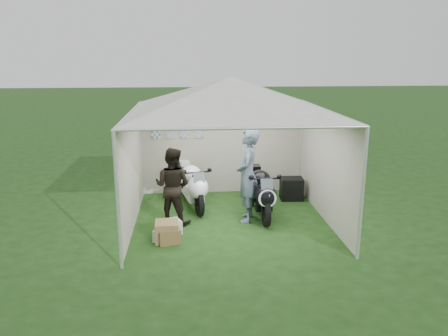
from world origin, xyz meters
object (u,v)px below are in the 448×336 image
at_px(canopy_tent, 231,98).
at_px(crate_0, 170,227).
at_px(person_dark_jacket, 172,186).
at_px(person_blue_jacket, 248,175).
at_px(motorcycle_black, 261,191).
at_px(crate_3, 169,236).
at_px(equipment_box, 291,189).
at_px(motorcycle_white, 193,184).
at_px(crate_1, 167,231).
at_px(paddock_stand, 254,196).
at_px(crate_2, 162,235).

relative_size(canopy_tent, crate_0, 13.92).
xyz_separation_m(person_dark_jacket, person_blue_jacket, (1.56, 0.01, 0.19)).
relative_size(motorcycle_black, crate_3, 5.11).
bearing_deg(equipment_box, canopy_tent, -142.77).
xyz_separation_m(motorcycle_white, crate_0, (-0.48, -1.52, -0.41)).
relative_size(motorcycle_black, person_blue_jacket, 1.03).
bearing_deg(crate_0, motorcycle_white, 72.55).
distance_m(crate_0, crate_1, 0.34).
bearing_deg(equipment_box, paddock_stand, -172.69).
relative_size(motorcycle_black, crate_0, 5.02).
relative_size(crate_1, crate_2, 1.38).
distance_m(motorcycle_black, equipment_box, 1.43).
relative_size(person_dark_jacket, crate_1, 3.79).
xyz_separation_m(crate_0, crate_3, (0.00, -0.43, -0.00)).
xyz_separation_m(person_dark_jacket, crate_1, (-0.10, -0.92, -0.61)).
bearing_deg(person_dark_jacket, person_blue_jacket, -156.43).
height_order(person_blue_jacket, crate_2, person_blue_jacket).
height_order(canopy_tent, crate_0, canopy_tent).
relative_size(motorcycle_black, person_dark_jacket, 1.27).
xyz_separation_m(person_dark_jacket, crate_0, (-0.05, -0.59, -0.67)).
bearing_deg(person_blue_jacket, motorcycle_white, -117.19).
distance_m(motorcycle_white, paddock_stand, 1.54).
distance_m(equipment_box, crate_1, 3.66).
relative_size(person_blue_jacket, crate_2, 6.46).
relative_size(paddock_stand, crate_2, 1.27).
xyz_separation_m(paddock_stand, crate_2, (-2.08, -2.11, -0.03)).
relative_size(person_blue_jacket, crate_1, 4.68).
xyz_separation_m(canopy_tent, person_dark_jacket, (-1.21, -0.08, -1.77)).
height_order(motorcycle_white, motorcycle_black, motorcycle_black).
xyz_separation_m(equipment_box, crate_3, (-2.86, -2.32, -0.13)).
relative_size(person_blue_jacket, crate_3, 4.96).
bearing_deg(crate_1, paddock_stand, 46.57).
xyz_separation_m(canopy_tent, equipment_box, (1.61, 1.23, -2.31)).
height_order(canopy_tent, person_dark_jacket, canopy_tent).
bearing_deg(motorcycle_white, crate_1, -117.80).
height_order(crate_2, crate_3, crate_3).
distance_m(person_dark_jacket, equipment_box, 3.15).
height_order(motorcycle_white, crate_1, motorcycle_white).
bearing_deg(equipment_box, motorcycle_white, -171.29).
bearing_deg(paddock_stand, motorcycle_black, -89.95).
bearing_deg(crate_1, crate_2, -178.24).
bearing_deg(motorcycle_black, paddock_stand, 90.00).
bearing_deg(paddock_stand, canopy_tent, -121.94).
bearing_deg(canopy_tent, crate_1, -142.55).
bearing_deg(equipment_box, crate_1, -142.67).
height_order(motorcycle_white, crate_2, motorcycle_white).
relative_size(canopy_tent, paddock_stand, 14.51).
relative_size(canopy_tent, motorcycle_white, 2.87).
height_order(paddock_stand, equipment_box, equipment_box).
xyz_separation_m(canopy_tent, person_blue_jacket, (0.35, -0.07, -1.59)).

